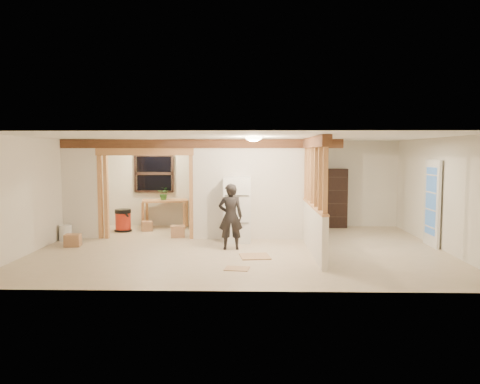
{
  "coord_description": "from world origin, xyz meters",
  "views": [
    {
      "loc": [
        0.26,
        -10.4,
        2.17
      ],
      "look_at": [
        -0.01,
        0.4,
        1.25
      ],
      "focal_mm": 35.0,
      "sensor_mm": 36.0,
      "label": 1
    }
  ],
  "objects_px": {
    "refrigerator": "(237,209)",
    "shop_vac": "(123,220)",
    "bookshelf": "(332,198)",
    "woman": "(231,217)",
    "work_table": "(165,214)"
  },
  "relations": [
    {
      "from": "woman",
      "to": "shop_vac",
      "type": "xyz_separation_m",
      "value": [
        -3.06,
        2.28,
        -0.43
      ]
    },
    {
      "from": "woman",
      "to": "bookshelf",
      "type": "distance_m",
      "value": 4.19
    },
    {
      "from": "work_table",
      "to": "shop_vac",
      "type": "height_order",
      "value": "work_table"
    },
    {
      "from": "shop_vac",
      "to": "bookshelf",
      "type": "xyz_separation_m",
      "value": [
        5.84,
        0.84,
        0.54
      ]
    },
    {
      "from": "refrigerator",
      "to": "work_table",
      "type": "relative_size",
      "value": 1.23
    },
    {
      "from": "shop_vac",
      "to": "work_table",
      "type": "bearing_deg",
      "value": 33.37
    },
    {
      "from": "refrigerator",
      "to": "woman",
      "type": "distance_m",
      "value": 0.92
    },
    {
      "from": "work_table",
      "to": "shop_vac",
      "type": "bearing_deg",
      "value": -158.31
    },
    {
      "from": "bookshelf",
      "to": "work_table",
      "type": "bearing_deg",
      "value": -178.1
    },
    {
      "from": "woman",
      "to": "refrigerator",
      "type": "bearing_deg",
      "value": -101.15
    },
    {
      "from": "refrigerator",
      "to": "shop_vac",
      "type": "relative_size",
      "value": 2.53
    },
    {
      "from": "refrigerator",
      "to": "bookshelf",
      "type": "xyz_separation_m",
      "value": [
        2.66,
        2.21,
        0.06
      ]
    },
    {
      "from": "refrigerator",
      "to": "shop_vac",
      "type": "xyz_separation_m",
      "value": [
        -3.18,
        1.37,
        -0.48
      ]
    },
    {
      "from": "work_table",
      "to": "refrigerator",
      "type": "bearing_deg",
      "value": -55.5
    },
    {
      "from": "woman",
      "to": "shop_vac",
      "type": "distance_m",
      "value": 3.84
    }
  ]
}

